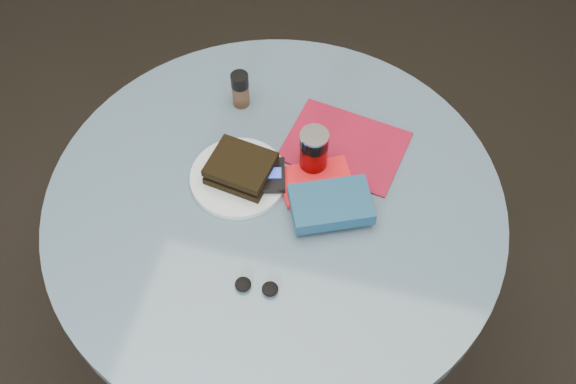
% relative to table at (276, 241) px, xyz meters
% --- Properties ---
extents(ground, '(4.00, 4.00, 0.00)m').
position_rel_table_xyz_m(ground, '(0.00, 0.00, -0.59)').
color(ground, black).
rests_on(ground, ground).
extents(table, '(1.00, 1.00, 0.75)m').
position_rel_table_xyz_m(table, '(0.00, 0.00, 0.00)').
color(table, black).
rests_on(table, ground).
extents(plate, '(0.27, 0.27, 0.01)m').
position_rel_table_xyz_m(plate, '(-0.09, 0.04, 0.17)').
color(plate, silver).
rests_on(plate, table).
extents(sandwich, '(0.15, 0.13, 0.05)m').
position_rel_table_xyz_m(sandwich, '(-0.09, 0.04, 0.20)').
color(sandwich, black).
rests_on(sandwich, plate).
extents(soda_can, '(0.08, 0.08, 0.12)m').
position_rel_table_xyz_m(soda_can, '(0.06, 0.11, 0.22)').
color(soda_can, '#5D0404').
rests_on(soda_can, table).
extents(pepper_grinder, '(0.04, 0.04, 0.09)m').
position_rel_table_xyz_m(pepper_grinder, '(-0.15, 0.25, 0.21)').
color(pepper_grinder, '#472F1E').
rests_on(pepper_grinder, table).
extents(magazine, '(0.29, 0.24, 0.00)m').
position_rel_table_xyz_m(magazine, '(0.12, 0.19, 0.17)').
color(magazine, maroon).
rests_on(magazine, table).
extents(red_book, '(0.19, 0.16, 0.01)m').
position_rel_table_xyz_m(red_book, '(0.08, 0.07, 0.17)').
color(red_book, red).
rests_on(red_book, magazine).
extents(novel, '(0.20, 0.17, 0.03)m').
position_rel_table_xyz_m(novel, '(0.12, 0.00, 0.20)').
color(novel, navy).
rests_on(novel, red_book).
extents(mp3_player, '(0.07, 0.10, 0.02)m').
position_rel_table_xyz_m(mp3_player, '(-0.02, 0.05, 0.19)').
color(mp3_player, black).
rests_on(mp3_player, red_book).
extents(headphones, '(0.09, 0.04, 0.02)m').
position_rel_table_xyz_m(headphones, '(0.02, -0.21, 0.17)').
color(headphones, black).
rests_on(headphones, table).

